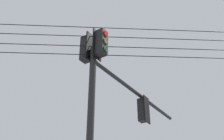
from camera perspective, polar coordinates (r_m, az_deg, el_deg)
signal_mast_assembly at (r=8.69m, az=-0.28°, el=-6.42°), size 3.21×5.62×7.16m
overhead_wire_span at (r=9.01m, az=-13.39°, el=6.15°), size 32.34×6.49×1.88m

